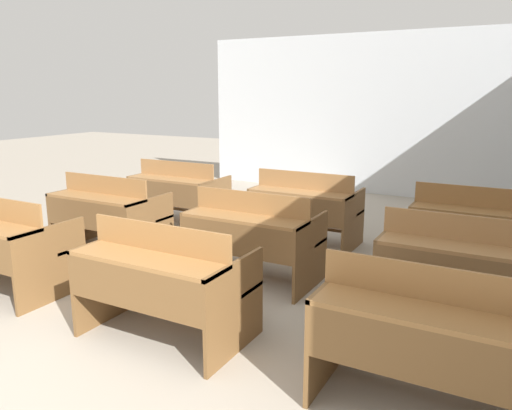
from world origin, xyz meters
name	(u,v)px	position (x,y,z in m)	size (l,w,h in m)	color
wall_back	(371,115)	(0.00, 7.29, 1.40)	(6.33, 0.06, 2.79)	silver
bench_front_left	(2,243)	(-1.63, 1.22, 0.46)	(1.21, 0.76, 0.89)	brown
bench_front_center	(163,279)	(0.24, 1.21, 0.46)	(1.21, 0.76, 0.89)	brown
bench_front_right	(427,336)	(2.10, 1.23, 0.46)	(1.21, 0.76, 0.89)	brown
bench_second_left	(108,213)	(-1.62, 2.53, 0.46)	(1.21, 0.76, 0.89)	brown
bench_second_center	(252,235)	(0.26, 2.53, 0.46)	(1.21, 0.76, 0.89)	brown
bench_second_right	(460,267)	(2.12, 2.53, 0.46)	(1.21, 0.76, 0.89)	brown
bench_third_left	(178,192)	(-1.64, 3.85, 0.46)	(1.21, 0.76, 0.89)	brown
bench_third_center	(305,207)	(0.23, 3.86, 0.46)	(1.21, 0.76, 0.89)	brown
bench_third_right	(475,228)	(2.11, 3.83, 0.46)	(1.21, 0.76, 0.89)	brown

